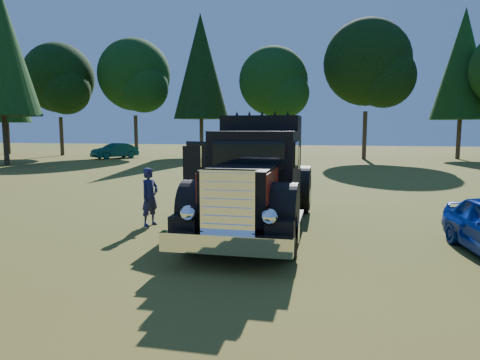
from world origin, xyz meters
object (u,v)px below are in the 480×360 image
object	(u,v)px
spectator_far	(200,196)
distant_teal_car	(115,151)
spectator_near	(150,197)
diamond_t_truck	(256,183)

from	to	relation	value
spectator_far	distant_teal_car	size ratio (longest dim) A/B	0.39
spectator_near	distant_teal_car	distance (m)	28.09
distant_teal_car	spectator_near	bearing A→B (deg)	-27.08
spectator_far	distant_teal_car	bearing A→B (deg)	82.25
diamond_t_truck	spectator_far	distance (m)	1.85
diamond_t_truck	spectator_near	xyz separation A→B (m)	(-2.97, 0.07, -0.48)
spectator_near	spectator_far	size ratio (longest dim) A/B	1.01
diamond_t_truck	spectator_near	bearing A→B (deg)	178.69
diamond_t_truck	spectator_near	world-z (taller)	diamond_t_truck
spectator_near	spectator_far	world-z (taller)	spectator_near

